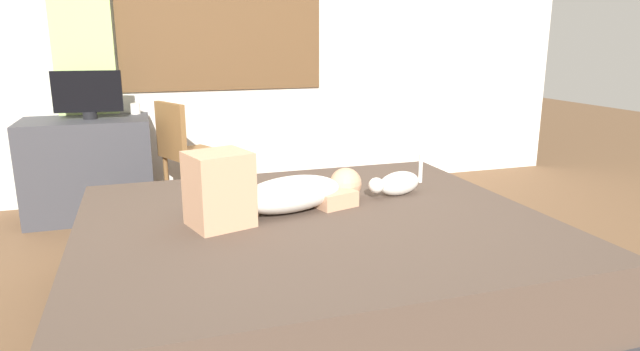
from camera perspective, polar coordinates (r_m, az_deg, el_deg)
name	(u,v)px	position (r m, az deg, el deg)	size (l,w,h in m)	color
ground_plane	(318,316)	(2.75, -0.24, -14.44)	(16.00, 16.00, 0.00)	brown
back_wall_with_window	(229,22)	(4.77, -9.54, 15.60)	(6.40, 0.14, 2.90)	silver
bed	(313,265)	(2.69, -0.71, -9.35)	(2.23, 1.93, 0.49)	#38383D
person_lying	(274,191)	(2.63, -4.88, -1.67)	(0.93, 0.49, 0.34)	silver
cat	(396,183)	(2.98, 8.00, -0.82)	(0.35, 0.17, 0.21)	silver
desk	(89,168)	(4.43, -22.98, 0.71)	(0.90, 0.56, 0.74)	#38383D
tv_monitor	(88,94)	(4.35, -23.14, 7.84)	(0.48, 0.10, 0.35)	black
cup	(135,109)	(4.53, -18.77, 6.64)	(0.08, 0.08, 0.08)	white
chair_by_desk	(184,148)	(4.24, -14.06, 2.77)	(0.51, 0.51, 0.86)	brown
curtain_left	(84,58)	(4.61, -23.44, 11.18)	(0.44, 0.06, 2.33)	#ADCC75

